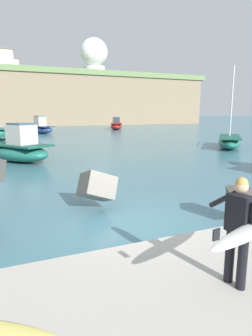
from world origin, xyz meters
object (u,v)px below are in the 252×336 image
Objects in this scene: boat_far_centre at (229,141)px; boat_far_right at (41,128)px; boat_near_right at (116,125)px; surfer_with_board at (246,226)px; boat_near_centre at (20,149)px; radar_dome at (94,56)px; station_building_east at (9,68)px.

boat_far_centre is 1.31× the size of boat_far_right.
surfer_with_board is at bearing -108.68° from boat_near_right.
boat_near_centre reaches higher than surfer_with_board.
surfer_with_board is at bearing -105.37° from radar_dome.
station_building_east reaches higher than boat_near_centre.
surfer_with_board is 21.60m from boat_far_centre.
surfer_with_board is 0.38× the size of boat_near_right.
station_building_east is (-15.01, 69.31, 14.26)m from boat_far_centre.
boat_near_right is at bearing -68.53° from station_building_east.
radar_dome is at bearing -17.54° from station_building_east.
boat_far_right is at bearing 80.15° from boat_near_centre.
radar_dome is (19.74, 38.27, 17.59)m from boat_far_right.
radar_dome is 23.51m from station_building_east.
radar_dome is (24.00, 62.79, 17.61)m from boat_near_centre.
station_building_east is (-2.41, 45.27, 14.03)m from boat_far_right.
surfer_with_board is at bearing -81.05° from boat_near_centre.
boat_far_centre reaches higher than boat_far_right.
boat_near_centre is 34.39m from boat_near_right.
boat_near_centre is at bearing -120.97° from boat_near_right.
boat_far_centre reaches higher than boat_near_centre.
boat_far_centre is 0.64× the size of radar_dome.
radar_dome is at bearing 74.63° from surfer_with_board.
boat_near_right is 38.21m from radar_dome.
boat_near_centre is 71.22m from station_building_east.
boat_far_right is at bearing -117.29° from radar_dome.
boat_far_right is (1.80, 40.12, -0.50)m from surfer_with_board.
station_building_east is at bearing 90.41° from surfer_with_board.
radar_dome reaches higher than boat_far_right.
station_building_east reaches higher than surfer_with_board.
boat_near_right is 0.81× the size of boat_far_centre.
boat_near_centre reaches higher than boat_near_right.
surfer_with_board is 0.41× the size of boat_far_right.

